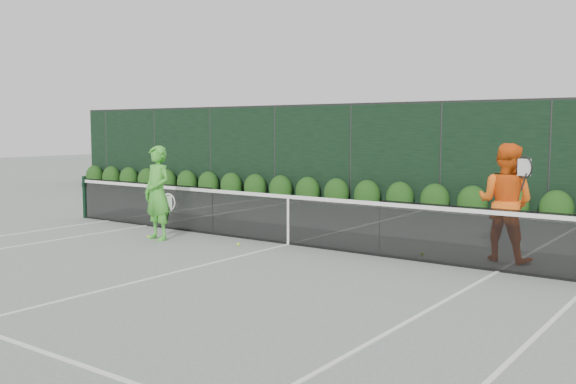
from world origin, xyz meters
The scene contains 8 objects.
ground centered at (0.00, 0.00, 0.00)m, with size 80.00×80.00×0.00m, color gray.
tennis_net centered at (-0.02, 0.00, 0.53)m, with size 12.90×0.10×1.07m.
player_woman centered at (-2.49, -1.11, 0.96)m, with size 0.75×0.54×1.92m.
player_man centered at (3.91, 0.94, 1.01)m, with size 1.04×0.84×2.02m.
court_lines centered at (0.00, 0.00, 0.01)m, with size 11.03×23.83×0.01m.
windscreen_fence centered at (0.00, -2.71, 1.51)m, with size 32.00×21.07×3.06m.
hedge_row centered at (0.00, 7.15, 0.23)m, with size 31.66×0.65×0.94m.
tennis_balls centered at (-0.28, -0.44, 0.03)m, with size 5.43×1.70×0.07m.
Camera 1 is at (7.30, -10.06, 2.27)m, focal length 40.00 mm.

